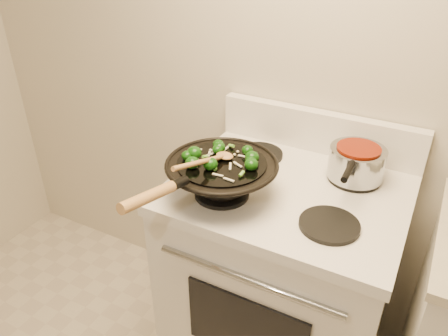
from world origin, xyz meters
The scene contains 5 objects.
stove centered at (-0.02, 1.17, 0.47)m, with size 0.78×0.67×1.08m.
wok centered at (-0.20, 1.02, 0.99)m, with size 0.36×0.60×0.19m.
stirfry centered at (-0.21, 1.03, 1.06)m, with size 0.25×0.21×0.04m.
wooden_spoon centered at (-0.21, 0.98, 1.07)m, with size 0.07×0.27×0.08m.
saucepan centered at (0.16, 1.32, 0.99)m, with size 0.19×0.31×0.11m.
Camera 1 is at (0.36, -0.03, 1.73)m, focal length 35.00 mm.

